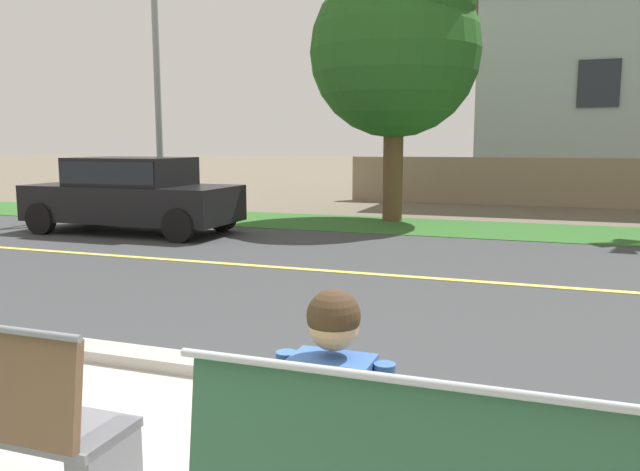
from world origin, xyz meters
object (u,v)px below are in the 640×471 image
Objects in this scene: car_black_near at (132,191)px; streetlamp at (161,56)px; shade_tree_far_left at (400,38)px; seated_person_blue at (340,415)px.

streetlamp is at bearing 109.42° from car_black_near.
car_black_near is 6.79m from shade_tree_far_left.
streetlamp is 5.72m from shade_tree_far_left.
seated_person_blue is at bearing -53.76° from streetlamp.
car_black_near is (-7.14, 8.36, 0.18)m from seated_person_blue.
seated_person_blue is at bearing -49.51° from car_black_near.
shade_tree_far_left is at bearing 101.51° from seated_person_blue.
seated_person_blue is 0.20× the size of shade_tree_far_left.
streetlamp reaches higher than seated_person_blue.
streetlamp is (-0.94, 2.66, 3.04)m from car_black_near.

